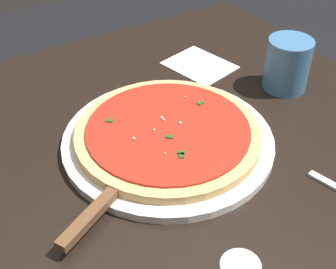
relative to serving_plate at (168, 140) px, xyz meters
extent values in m
cube|color=black|center=(-0.36, 0.39, -0.40)|extent=(0.06, 0.06, 0.73)
cube|color=black|center=(0.04, -0.01, -0.02)|extent=(0.94, 0.94, 0.03)
cylinder|color=white|center=(0.00, 0.00, 0.00)|extent=(0.36, 0.36, 0.01)
cylinder|color=#DBB26B|center=(0.00, 0.00, 0.02)|extent=(0.31, 0.31, 0.02)
cylinder|color=red|center=(0.00, 0.00, 0.03)|extent=(0.28, 0.28, 0.00)
sphere|color=#EFEACC|center=(-0.02, 0.00, 0.03)|extent=(0.00, 0.00, 0.00)
sphere|color=#EFEACC|center=(0.05, -0.04, 0.03)|extent=(0.00, 0.00, 0.00)
sphere|color=#EFEACC|center=(-0.01, 0.13, 0.03)|extent=(0.00, 0.00, 0.00)
sphere|color=#EFEACC|center=(0.00, -0.06, 0.03)|extent=(0.01, 0.01, 0.01)
sphere|color=#EFEACC|center=(-0.03, 0.00, 0.03)|extent=(0.00, 0.00, 0.00)
sphere|color=#EFEACC|center=(-0.06, 0.07, 0.03)|extent=(0.00, 0.00, 0.00)
sphere|color=#EFEACC|center=(-0.01, -0.02, 0.03)|extent=(0.00, 0.00, 0.00)
sphere|color=#EFEACC|center=(0.00, 0.02, 0.03)|extent=(0.01, 0.01, 0.01)
cube|color=#23561E|center=(-0.03, 0.09, 0.03)|extent=(0.01, 0.01, 0.00)
cube|color=#23561E|center=(-0.07, -0.07, 0.03)|extent=(0.01, 0.01, 0.00)
cube|color=#23561E|center=(0.02, -0.01, 0.03)|extent=(0.01, 0.01, 0.00)
cube|color=#23561E|center=(0.07, -0.02, 0.03)|extent=(0.01, 0.01, 0.00)
cube|color=#23561E|center=(0.07, -0.02, 0.03)|extent=(0.01, 0.01, 0.00)
cube|color=silver|center=(0.05, -0.09, 0.01)|extent=(0.10, 0.11, 0.00)
cube|color=brown|center=(0.10, -0.18, 0.01)|extent=(0.08, 0.12, 0.01)
cylinder|color=teal|center=(-0.03, 0.29, 0.04)|extent=(0.09, 0.09, 0.10)
cube|color=white|center=(-0.19, 0.20, -0.01)|extent=(0.16, 0.14, 0.00)
camera|label=1|loc=(0.52, -0.32, 0.50)|focal=49.52mm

